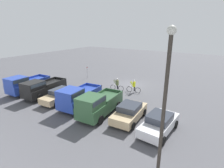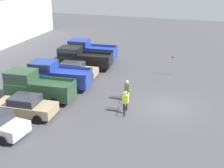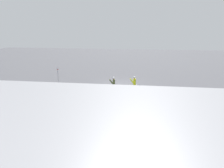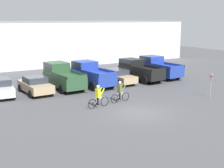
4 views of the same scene
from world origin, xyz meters
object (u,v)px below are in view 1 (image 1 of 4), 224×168
at_px(pickup_truck_0, 98,104).
at_px(cyclist_1, 134,86).
at_px(fire_lane_sign, 87,70).
at_px(sedan_0, 159,123).
at_px(sedan_1, 129,112).
at_px(lamppost, 164,109).
at_px(sedan_2, 61,95).
at_px(pickup_truck_2, 42,88).
at_px(pickup_truck_3, 26,84).
at_px(cyclist_0, 117,84).
at_px(pickup_truck_1, 78,97).

height_order(pickup_truck_0, cyclist_1, pickup_truck_0).
bearing_deg(cyclist_1, fire_lane_sign, -12.44).
relative_size(sedan_0, sedan_1, 1.00).
relative_size(pickup_truck_0, lamppost, 0.69).
height_order(sedan_0, lamppost, lamppost).
bearing_deg(sedan_2, cyclist_1, -129.97).
height_order(pickup_truck_2, cyclist_1, pickup_truck_2).
bearing_deg(cyclist_1, sedan_0, 128.34).
height_order(sedan_2, pickup_truck_3, pickup_truck_3).
bearing_deg(lamppost, pickup_truck_0, -34.21).
bearing_deg(pickup_truck_2, cyclist_0, -133.60).
bearing_deg(lamppost, fire_lane_sign, -41.11).
height_order(pickup_truck_0, pickup_truck_1, pickup_truck_0).
relative_size(pickup_truck_0, fire_lane_sign, 2.60).
height_order(cyclist_0, cyclist_1, cyclist_1).
xyz_separation_m(pickup_truck_0, lamppost, (-7.17, 4.87, 3.36)).
height_order(sedan_2, lamppost, lamppost).
distance_m(pickup_truck_3, fire_lane_sign, 9.61).
height_order(sedan_0, pickup_truck_3, pickup_truck_3).
relative_size(sedan_0, sedan_2, 0.91).
bearing_deg(cyclist_0, lamppost, 128.18).
bearing_deg(lamppost, sedan_2, -23.14).
bearing_deg(pickup_truck_0, pickup_truck_1, -7.67).
distance_m(cyclist_1, lamppost, 14.65).
xyz_separation_m(pickup_truck_2, pickup_truck_3, (2.82, 0.26, 0.05)).
distance_m(pickup_truck_1, cyclist_1, 7.58).
xyz_separation_m(sedan_1, pickup_truck_1, (5.56, 0.49, 0.43)).
bearing_deg(cyclist_0, pickup_truck_1, 83.90).
xyz_separation_m(pickup_truck_3, lamppost, (-18.37, 4.91, 3.36)).
xyz_separation_m(pickup_truck_0, pickup_truck_2, (8.39, -0.29, -0.05)).
xyz_separation_m(sedan_1, pickup_truck_3, (13.98, 0.83, 0.42)).
distance_m(pickup_truck_0, fire_lane_sign, 13.21).
distance_m(pickup_truck_1, sedan_2, 2.88).
distance_m(pickup_truck_0, pickup_truck_2, 8.39).
distance_m(pickup_truck_0, sedan_2, 5.68).
bearing_deg(sedan_2, pickup_truck_0, 173.95).
xyz_separation_m(pickup_truck_3, fire_lane_sign, (-1.97, -9.41, 0.09)).
bearing_deg(sedan_0, sedan_1, -8.85).
height_order(pickup_truck_1, sedan_2, pickup_truck_1).
distance_m(sedan_2, pickup_truck_3, 5.62).
relative_size(cyclist_1, fire_lane_sign, 0.89).
height_order(pickup_truck_1, cyclist_1, pickup_truck_1).
height_order(sedan_1, pickup_truck_3, pickup_truck_3).
bearing_deg(pickup_truck_2, fire_lane_sign, -84.69).
height_order(sedan_1, pickup_truck_1, pickup_truck_1).
xyz_separation_m(pickup_truck_2, lamppost, (-15.55, 5.17, 3.41)).
distance_m(sedan_1, fire_lane_sign, 14.77).
bearing_deg(sedan_0, pickup_truck_1, 0.38).
bearing_deg(lamppost, pickup_truck_1, -27.79).
height_order(pickup_truck_2, lamppost, lamppost).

